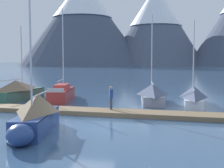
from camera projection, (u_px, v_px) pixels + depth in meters
ground_plane at (91, 127)px, 17.19m from camera, size 700.00×700.00×0.00m
mountain_west_summit at (83, 20)px, 189.86m from camera, size 80.59×80.59×55.00m
mountain_central_massif at (156, 23)px, 193.08m from camera, size 63.63×63.63×51.54m
dock at (106, 112)px, 21.08m from camera, size 24.47×3.07×0.30m
sailboat_nearest_berth at (20, 91)px, 28.57m from camera, size 2.83×7.14×7.07m
sailboat_second_berth at (63, 93)px, 28.65m from camera, size 2.78×7.23×8.76m
sailboat_mid_dock_port at (36, 115)px, 15.70m from camera, size 2.48×5.91×8.66m
sailboat_mid_dock_starboard at (152, 94)px, 26.62m from camera, size 2.63×6.57×7.94m
sailboat_far_berth at (193, 96)px, 25.13m from camera, size 1.75×6.71×7.26m
person_on_dock at (111, 96)px, 21.26m from camera, size 0.36×0.55×1.69m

